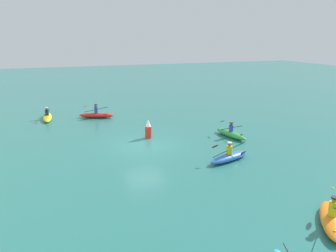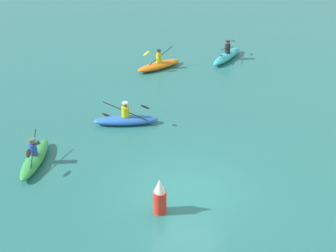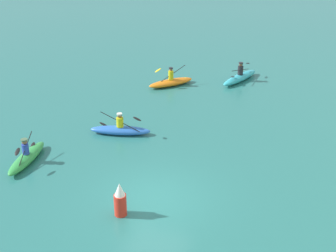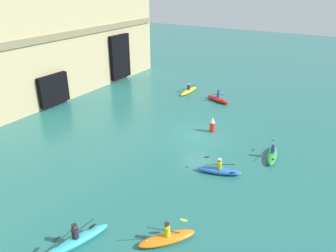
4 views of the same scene
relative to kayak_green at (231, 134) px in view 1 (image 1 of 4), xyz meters
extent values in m
plane|color=#28706B|center=(0.42, 6.22, -0.25)|extent=(120.00, 120.00, 0.00)
ellipsoid|color=green|center=(0.00, 0.00, -0.04)|extent=(3.06, 1.17, 0.41)
cylinder|color=#2D47B7|center=(0.00, 0.00, 0.39)|extent=(0.29, 0.29, 0.47)
sphere|color=brown|center=(0.00, 0.00, 0.74)|extent=(0.23, 0.23, 0.23)
cylinder|color=#4C6B4C|center=(0.00, 0.00, 0.84)|extent=(0.29, 0.29, 0.06)
cylinder|color=black|center=(0.00, 0.00, 0.42)|extent=(1.84, 0.66, 0.74)
ellipsoid|color=black|center=(-0.80, -0.27, 0.11)|extent=(0.47, 0.31, 0.20)
ellipsoid|color=black|center=(0.80, 0.27, 0.73)|extent=(0.47, 0.31, 0.20)
ellipsoid|color=blue|center=(-3.96, 2.48, -0.04)|extent=(1.54, 3.01, 0.41)
cylinder|color=gold|center=(-3.96, 2.48, 0.40)|extent=(0.34, 0.34, 0.47)
sphere|color=brown|center=(-3.96, 2.48, 0.74)|extent=(0.22, 0.22, 0.22)
cylinder|color=silver|center=(-3.96, 2.48, 0.83)|extent=(0.27, 0.27, 0.06)
cylinder|color=black|center=(-3.96, 2.48, 0.42)|extent=(0.05, 2.09, 0.73)
ellipsoid|color=black|center=(-3.95, 1.55, 0.11)|extent=(0.18, 0.43, 0.19)
ellipsoid|color=black|center=(-3.96, 3.41, 0.73)|extent=(0.18, 0.43, 0.19)
ellipsoid|color=orange|center=(-11.05, 2.23, -0.05)|extent=(2.79, 2.47, 0.39)
cylinder|color=gold|center=(-11.05, 2.23, 0.42)|extent=(0.32, 0.32, 0.55)
sphere|color=#9E704C|center=(-11.05, 2.23, 0.79)|extent=(0.20, 0.20, 0.20)
cylinder|color=#232328|center=(-11.05, 2.23, 0.87)|extent=(0.25, 0.25, 0.06)
cylinder|color=black|center=(-11.05, 2.23, 0.45)|extent=(1.52, 1.31, 0.99)
ellipsoid|color=yellow|center=(-11.70, 2.80, 0.02)|extent=(0.43, 0.41, 0.24)
ellipsoid|color=yellow|center=(-10.39, 1.67, 0.87)|extent=(0.43, 0.41, 0.24)
ellipsoid|color=yellow|center=(9.98, 12.09, -0.08)|extent=(3.52, 0.77, 0.32)
cylinder|color=#232328|center=(9.98, 12.09, 0.32)|extent=(0.30, 0.30, 0.48)
sphere|color=brown|center=(9.98, 12.09, 0.66)|extent=(0.20, 0.20, 0.20)
cylinder|color=silver|center=(9.98, 12.09, 0.74)|extent=(0.25, 0.25, 0.06)
cylinder|color=black|center=(9.98, 12.09, 0.34)|extent=(2.24, 0.40, 0.05)
ellipsoid|color=black|center=(10.98, 11.92, 0.33)|extent=(0.46, 0.25, 0.05)
ellipsoid|color=black|center=(8.98, 12.25, 0.35)|extent=(0.46, 0.25, 0.05)
ellipsoid|color=red|center=(8.98, 8.07, -0.04)|extent=(1.86, 3.08, 0.42)
cylinder|color=#2D47B7|center=(8.98, 8.07, 0.45)|extent=(0.29, 0.29, 0.56)
sphere|color=#9E704C|center=(8.98, 8.07, 0.83)|extent=(0.21, 0.21, 0.21)
cylinder|color=#232328|center=(8.98, 8.07, 0.92)|extent=(0.26, 0.26, 0.06)
cylinder|color=black|center=(8.98, 8.07, 0.48)|extent=(1.16, 1.92, 0.58)
ellipsoid|color=#D84C19|center=(8.48, 7.22, 0.23)|extent=(0.38, 0.47, 0.15)
ellipsoid|color=#D84C19|center=(9.49, 8.92, 0.72)|extent=(0.38, 0.47, 0.15)
cylinder|color=red|center=(1.79, 5.53, 0.17)|extent=(0.46, 0.46, 0.83)
cone|color=white|center=(1.79, 5.53, 0.83)|extent=(0.39, 0.39, 0.49)
camera|label=1|loc=(-19.18, 11.81, 6.64)|focal=35.00mm
camera|label=2|loc=(13.93, 8.68, 9.82)|focal=50.00mm
camera|label=3|loc=(13.94, 12.43, 10.01)|focal=50.00mm
camera|label=4|loc=(-21.63, -4.19, 11.69)|focal=35.00mm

